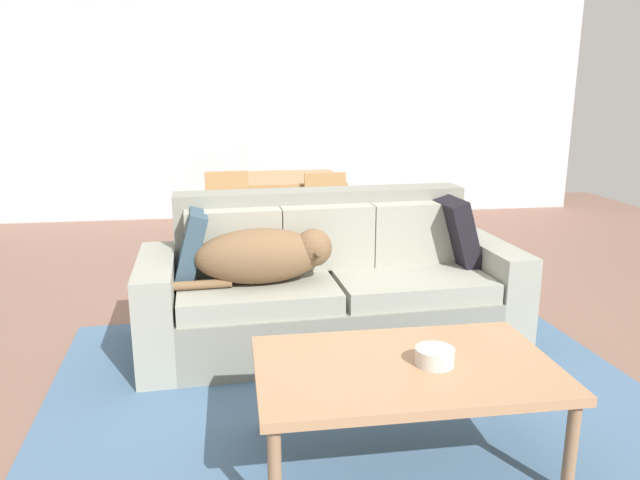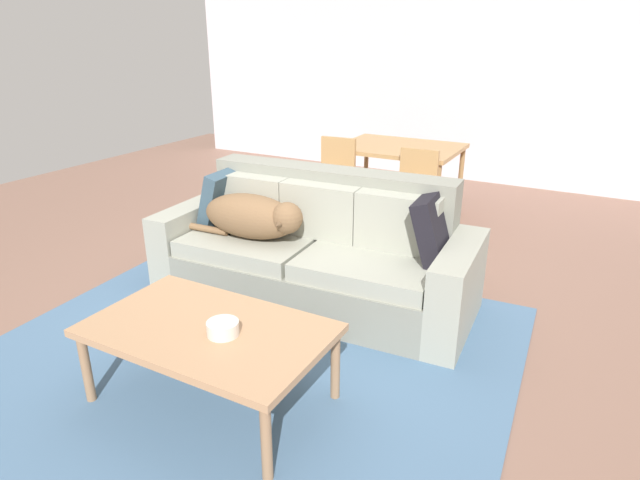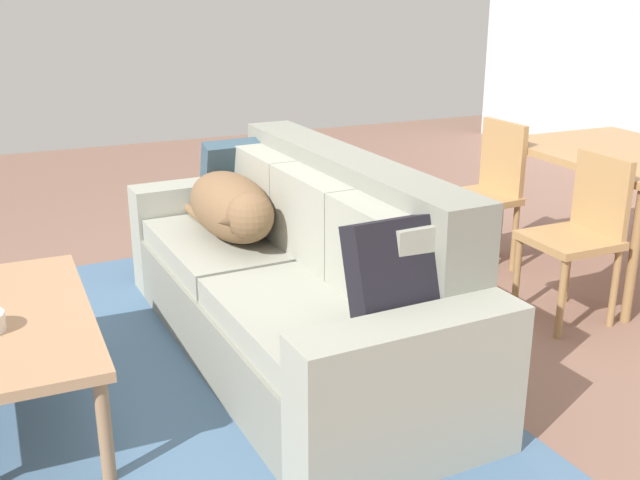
{
  "view_description": "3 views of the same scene",
  "coord_description": "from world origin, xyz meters",
  "views": [
    {
      "loc": [
        -0.45,
        -3.49,
        1.55
      ],
      "look_at": [
        0.03,
        -0.22,
        0.72
      ],
      "focal_mm": 33.6,
      "sensor_mm": 36.0,
      "label": 1
    },
    {
      "loc": [
        1.88,
        -3.13,
        1.86
      ],
      "look_at": [
        0.31,
        -0.26,
        0.59
      ],
      "focal_mm": 30.26,
      "sensor_mm": 36.0,
      "label": 2
    },
    {
      "loc": [
        3.19,
        -1.22,
        1.69
      ],
      "look_at": [
        0.24,
        0.08,
        0.58
      ],
      "focal_mm": 43.13,
      "sensor_mm": 36.0,
      "label": 3
    }
  ],
  "objects": [
    {
      "name": "couch",
      "position": [
        0.13,
        0.02,
        0.35
      ],
      "size": [
        2.33,
        1.0,
        0.93
      ],
      "rotation": [
        0.0,
        0.0,
        0.05
      ],
      "color": "gray",
      "rests_on": "ground"
    },
    {
      "name": "bowl_on_coffee_table",
      "position": [
        0.34,
        -1.32,
        0.49
      ],
      "size": [
        0.16,
        0.16,
        0.07
      ],
      "primitive_type": "cylinder",
      "color": "silver",
      "rests_on": "coffee_table"
    },
    {
      "name": "throw_pillow_by_right_arm",
      "position": [
        0.96,
        0.11,
        0.66
      ],
      "size": [
        0.27,
        0.46,
        0.46
      ],
      "primitive_type": "cube",
      "rotation": [
        0.0,
        -0.29,
        0.06
      ],
      "color": "black",
      "rests_on": "couch"
    },
    {
      "name": "area_rug",
      "position": [
        0.13,
        -0.86,
        0.01
      ],
      "size": [
        3.25,
        2.9,
        0.01
      ],
      "primitive_type": "cube",
      "rotation": [
        0.0,
        0.0,
        0.05
      ],
      "color": "#4A6B8C",
      "rests_on": "ground"
    },
    {
      "name": "dog_on_left_cushion",
      "position": [
        -0.28,
        -0.16,
        0.62
      ],
      "size": [
        0.92,
        0.38,
        0.32
      ],
      "rotation": [
        0.0,
        0.0,
        0.05
      ],
      "color": "brown",
      "rests_on": "couch"
    },
    {
      "name": "dining_chair_near_left",
      "position": [
        -0.49,
        1.49,
        0.49
      ],
      "size": [
        0.43,
        0.43,
        0.88
      ],
      "rotation": [
        0.0,
        0.0,
        0.08
      ],
      "color": "#AE8451",
      "rests_on": "ground"
    },
    {
      "name": "back_partition",
      "position": [
        0.0,
        4.0,
        1.35
      ],
      "size": [
        8.0,
        0.12,
        2.7
      ],
      "primitive_type": "cube",
      "color": "silver",
      "rests_on": "ground"
    },
    {
      "name": "ground_plane",
      "position": [
        0.0,
        0.0,
        0.0
      ],
      "size": [
        10.0,
        10.0,
        0.0
      ],
      "primitive_type": "plane",
      "color": "#836050"
    },
    {
      "name": "throw_pillow_by_left_arm",
      "position": [
        -0.71,
        0.02,
        0.65
      ],
      "size": [
        0.24,
        0.44,
        0.44
      ],
      "primitive_type": "cube",
      "rotation": [
        0.0,
        0.27,
        0.06
      ],
      "color": "#344C5C",
      "rests_on": "couch"
    },
    {
      "name": "dining_table",
      "position": [
        -0.05,
        2.11,
        0.68
      ],
      "size": [
        1.21,
        0.95,
        0.75
      ],
      "color": "#AE8451",
      "rests_on": "ground"
    },
    {
      "name": "coffee_table",
      "position": [
        0.23,
        -1.3,
        0.41
      ],
      "size": [
        1.24,
        0.75,
        0.45
      ],
      "color": "tan",
      "rests_on": "ground"
    },
    {
      "name": "dining_chair_near_right",
      "position": [
        0.35,
        1.47,
        0.48
      ],
      "size": [
        0.41,
        0.41,
        0.85
      ],
      "rotation": [
        0.0,
        0.0,
        0.02
      ],
      "color": "#AE8451",
      "rests_on": "ground"
    }
  ]
}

